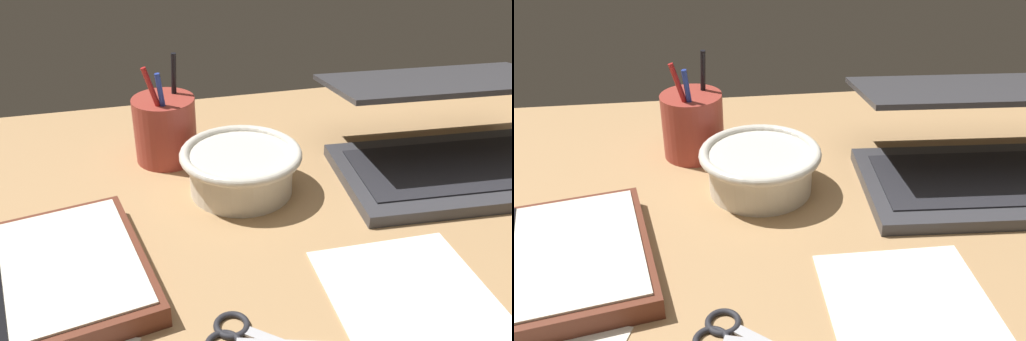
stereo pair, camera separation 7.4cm
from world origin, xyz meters
TOP-DOWN VIEW (x-y plane):
  - desk_top at (0.00, 0.00)cm, footprint 140.00×100.00cm
  - laptop at (28.62, 12.96)cm, footprint 37.16×32.11cm
  - bowl at (-4.01, 14.22)cm, footprint 17.52×17.52cm
  - pen_cup at (-13.40, 26.64)cm, footprint 9.75×9.75cm
  - planner at (-34.92, -2.12)cm, footprint 35.67×29.42cm
  - scissors at (-10.19, -14.48)cm, footprint 13.68×10.32cm
  - paper_sheet_front at (9.38, -15.79)cm, footprint 18.46×26.72cm

SIDE VIEW (x-z plane):
  - desk_top at x=0.00cm, z-range 0.00..2.00cm
  - paper_sheet_front at x=9.38cm, z-range 2.00..2.16cm
  - scissors at x=-10.19cm, z-range 1.94..2.74cm
  - planner at x=-34.92cm, z-range 1.91..5.03cm
  - bowl at x=-4.01cm, z-range 2.38..9.07cm
  - laptop at x=28.62cm, z-range -0.35..14.26cm
  - pen_cup at x=-13.40cm, z-range -1.17..15.71cm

